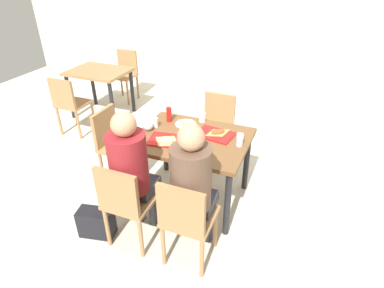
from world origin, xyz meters
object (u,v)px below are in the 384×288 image
person_in_brown_jacket (193,182)px  pizza_slice_d (201,150)px  chair_far_side (217,124)px  plastic_cup_b (179,152)px  paper_plate_center (186,124)px  pizza_slice_c (189,123)px  person_in_red (131,167)px  condiment_bottle (169,114)px  background_chair_near (69,102)px  plastic_cup_c (155,123)px  tray_red_near (168,140)px  plastic_cup_a (202,117)px  chair_left_end (114,141)px  tray_red_far (215,134)px  pizza_slice_a (167,140)px  paper_plate_near_edge (199,152)px  main_table (192,146)px  chair_near_left (126,200)px  handbag (96,223)px  chair_near_right (186,218)px  soda_can (240,140)px  foil_bundle (148,126)px  background_chair_far (125,71)px  background_table (99,78)px  pizza_slice_b (218,132)px

person_in_brown_jacket → pizza_slice_d: size_ratio=5.87×
chair_far_side → plastic_cup_b: bearing=-88.7°
paper_plate_center → pizza_slice_c: 0.03m
person_in_red → condiment_bottle: person_in_red is taller
paper_plate_center → background_chair_near: size_ratio=0.25×
plastic_cup_c → tray_red_near: bearing=-40.9°
chair_far_side → tray_red_near: (-0.19, -0.96, 0.24)m
chair_far_side → person_in_red: 1.53m
tray_red_near → plastic_cup_a: plastic_cup_a is taller
paper_plate_center → plastic_cup_b: 0.63m
chair_left_end → pizza_slice_d: (1.10, -0.21, 0.25)m
plastic_cup_a → tray_red_far: bearing=-47.0°
pizza_slice_a → paper_plate_near_edge: bearing=-9.2°
main_table → person_in_red: person_in_red is taller
main_table → chair_near_left: 0.87m
paper_plate_center → handbag: size_ratio=0.69×
chair_near_right → condiment_bottle: 1.26m
chair_near_right → person_in_brown_jacket: (0.00, 0.14, 0.25)m
pizza_slice_c → tray_red_far: bearing=-19.0°
chair_left_end → condiment_bottle: size_ratio=5.41×
chair_far_side → paper_plate_center: bearing=-106.0°
plastic_cup_c → soda_can: 0.91m
paper_plate_center → plastic_cup_c: bearing=-148.0°
paper_plate_center → foil_bundle: bearing=-139.6°
main_table → paper_plate_center: bearing=124.9°
chair_near_left → person_in_brown_jacket: 0.62m
main_table → pizza_slice_c: bearing=119.4°
pizza_slice_c → background_chair_far: size_ratio=0.29×
chair_near_left → person_in_red: size_ratio=0.68×
tray_red_near → condiment_bottle: size_ratio=2.25×
foil_bundle → background_table: bearing=139.1°
paper_plate_center → pizza_slice_a: (-0.02, -0.42, 0.02)m
plastic_cup_b → soda_can: (0.44, 0.39, 0.01)m
chair_near_right → background_chair_far: same height
chair_near_left → background_table: size_ratio=0.96×
pizza_slice_b → soda_can: size_ratio=1.96×
pizza_slice_d → paper_plate_near_edge: bearing=-95.1°
background_chair_near → chair_near_right: bearing=-31.9°
main_table → plastic_cup_c: 0.47m
pizza_slice_d → background_chair_far: (-2.30, 2.36, -0.25)m
main_table → chair_left_end: chair_left_end is taller
pizza_slice_b → tray_red_near: bearing=-142.8°
chair_left_end → background_chair_near: size_ratio=1.00×
tray_red_far → plastic_cup_a: (-0.22, 0.24, 0.04)m
person_in_red → person_in_brown_jacket: 0.55m
main_table → tray_red_near: tray_red_near is taller
soda_can → tray_red_near: bearing=-165.4°
chair_near_right → tray_red_far: bearing=95.0°
chair_left_end → background_chair_far: 2.46m
plastic_cup_c → soda_can: (0.91, -0.04, 0.01)m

